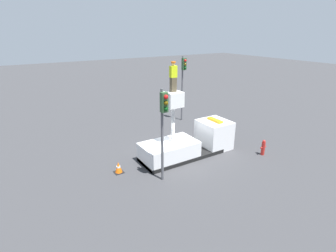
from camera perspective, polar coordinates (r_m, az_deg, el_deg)
The scene contains 7 objects.
ground_plane at distance 17.37m, azimuth 2.94°, elevation -6.61°, with size 120.00×120.00×0.00m, color #38383A.
bucket_truck at distance 17.34m, azimuth 4.63°, elevation -3.65°, with size 6.47×2.12×4.41m.
worker at distance 15.34m, azimuth 1.15°, elevation 10.67°, with size 0.40×0.26×1.75m.
traffic_light_pole at distance 13.23m, azimuth -0.99°, elevation 1.70°, with size 0.34×0.57×5.13m.
traffic_light_across at distance 23.15m, azimuth 3.34°, elevation 10.77°, with size 0.34×0.57×5.74m.
fire_hydrant at distance 18.46m, azimuth 20.01°, elevation -4.42°, with size 0.48×0.24×1.06m.
traffic_cone_rear at distance 15.65m, azimuth -10.73°, elevation -8.88°, with size 0.52×0.52×0.67m.
Camera 1 is at (-8.93, -12.68, 7.84)m, focal length 28.00 mm.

